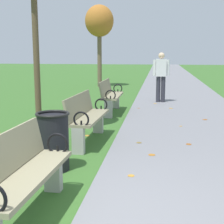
# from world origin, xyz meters

# --- Properties ---
(paved_walkway) EXTENTS (3.13, 44.00, 0.02)m
(paved_walkway) POSITION_xyz_m (1.57, 18.00, 0.01)
(paved_walkway) COLOR slate
(paved_walkway) RESTS_ON ground
(park_bench_1) EXTENTS (0.52, 1.61, 0.90)m
(park_bench_1) POSITION_xyz_m (-0.50, 0.11, 0.49)
(park_bench_1) COLOR gray
(park_bench_1) RESTS_ON ground
(park_bench_2) EXTENTS (0.54, 1.62, 0.90)m
(park_bench_2) POSITION_xyz_m (-0.50, 3.07, 0.49)
(park_bench_2) COLOR gray
(park_bench_2) RESTS_ON ground
(park_bench_3) EXTENTS (0.48, 1.60, 0.90)m
(park_bench_3) POSITION_xyz_m (-0.50, 6.12, 0.49)
(park_bench_3) COLOR gray
(park_bench_3) RESTS_ON ground
(tree_2) EXTENTS (1.34, 1.34, 3.82)m
(tree_2) POSITION_xyz_m (-2.03, 12.92, 3.01)
(tree_2) COLOR brown
(tree_2) RESTS_ON ground
(pedestrian_walking) EXTENTS (0.53, 0.23, 1.62)m
(pedestrian_walking) POSITION_xyz_m (0.87, 8.17, 0.93)
(pedestrian_walking) COLOR #2D2D38
(pedestrian_walking) RESTS_ON paved_walkway
(trash_bin) EXTENTS (0.48, 0.48, 0.84)m
(trash_bin) POSITION_xyz_m (-0.65, 1.55, 0.42)
(trash_bin) COLOR black
(trash_bin) RESTS_ON ground
(scattered_leaves) EXTENTS (5.43, 10.49, 0.02)m
(scattered_leaves) POSITION_xyz_m (-0.03, 4.15, 0.01)
(scattered_leaves) COLOR #BC842D
(scattered_leaves) RESTS_ON ground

